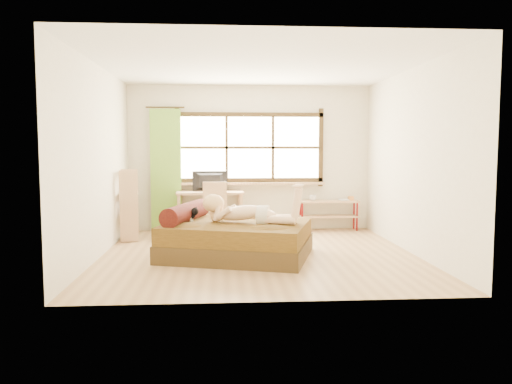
{
  "coord_description": "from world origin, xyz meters",
  "views": [
    {
      "loc": [
        -0.52,
        -7.11,
        1.53
      ],
      "look_at": [
        -0.02,
        0.2,
        0.89
      ],
      "focal_mm": 35.0,
      "sensor_mm": 36.0,
      "label": 1
    }
  ],
  "objects": [
    {
      "name": "bed",
      "position": [
        -0.35,
        -0.11,
        0.27
      ],
      "size": [
        2.33,
        2.07,
        0.75
      ],
      "rotation": [
        0.0,
        0.0,
        -0.29
      ],
      "color": "#35250F",
      "rests_on": "floor"
    },
    {
      "name": "cup",
      "position": [
        1.17,
        2.07,
        0.61
      ],
      "size": [
        0.13,
        0.13,
        0.1
      ],
      "primitive_type": "imported",
      "rotation": [
        0.0,
        0.0,
        -0.0
      ],
      "color": "gray",
      "rests_on": "pipe_shelf"
    },
    {
      "name": "desk",
      "position": [
        -0.74,
        1.95,
        0.65
      ],
      "size": [
        1.23,
        0.6,
        0.75
      ],
      "rotation": [
        0.0,
        0.0,
        0.04
      ],
      "color": "tan",
      "rests_on": "floor"
    },
    {
      "name": "wall_right",
      "position": [
        2.25,
        0.0,
        1.35
      ],
      "size": [
        0.0,
        4.5,
        4.5
      ],
      "primitive_type": "plane",
      "rotation": [
        1.57,
        0.0,
        -1.57
      ],
      "color": "silver",
      "rests_on": "floor"
    },
    {
      "name": "wall_left",
      "position": [
        -2.25,
        0.0,
        1.35
      ],
      "size": [
        0.0,
        4.5,
        4.5
      ],
      "primitive_type": "plane",
      "rotation": [
        1.57,
        0.0,
        1.57
      ],
      "color": "silver",
      "rests_on": "floor"
    },
    {
      "name": "window",
      "position": [
        0.0,
        2.22,
        1.51
      ],
      "size": [
        2.8,
        0.16,
        1.46
      ],
      "color": "#FFEDBF",
      "rests_on": "wall_back"
    },
    {
      "name": "bookshelf",
      "position": [
        -2.08,
        1.33,
        0.6
      ],
      "size": [
        0.36,
        0.55,
        1.17
      ],
      "rotation": [
        0.0,
        0.0,
        0.15
      ],
      "color": "tan",
      "rests_on": "floor"
    },
    {
      "name": "ceiling",
      "position": [
        0.0,
        0.0,
        2.7
      ],
      "size": [
        4.5,
        4.5,
        0.0
      ],
      "primitive_type": "plane",
      "rotation": [
        3.14,
        0.0,
        0.0
      ],
      "color": "white",
      "rests_on": "wall_back"
    },
    {
      "name": "woman",
      "position": [
        -0.16,
        -0.17,
        0.78
      ],
      "size": [
        1.43,
        0.77,
        0.59
      ],
      "primitive_type": null,
      "rotation": [
        0.0,
        0.0,
        -0.29
      ],
      "color": "beige",
      "rests_on": "bed"
    },
    {
      "name": "monitor",
      "position": [
        -0.74,
        2.0,
        0.94
      ],
      "size": [
        0.64,
        0.11,
        0.37
      ],
      "primitive_type": "imported",
      "rotation": [
        0.0,
        0.0,
        3.18
      ],
      "color": "black",
      "rests_on": "desk"
    },
    {
      "name": "kitten",
      "position": [
        -1.03,
        -0.02,
        0.61
      ],
      "size": [
        0.32,
        0.2,
        0.24
      ],
      "primitive_type": null,
      "rotation": [
        0.0,
        0.0,
        -0.29
      ],
      "color": "black",
      "rests_on": "bed"
    },
    {
      "name": "book",
      "position": [
        1.67,
        2.07,
        0.57
      ],
      "size": [
        0.18,
        0.24,
        0.02
      ],
      "primitive_type": "imported",
      "rotation": [
        0.0,
        0.0,
        -0.0
      ],
      "color": "gray",
      "rests_on": "pipe_shelf"
    },
    {
      "name": "wall_front",
      "position": [
        0.0,
        -2.25,
        1.35
      ],
      "size": [
        4.5,
        0.0,
        4.5
      ],
      "primitive_type": "plane",
      "rotation": [
        -1.57,
        0.0,
        0.0
      ],
      "color": "silver",
      "rests_on": "floor"
    },
    {
      "name": "curtain",
      "position": [
        -1.55,
        2.13,
        1.15
      ],
      "size": [
        0.55,
        0.1,
        2.2
      ],
      "primitive_type": "cube",
      "color": "#589829",
      "rests_on": "wall_back"
    },
    {
      "name": "floor",
      "position": [
        0.0,
        0.0,
        0.0
      ],
      "size": [
        4.5,
        4.5,
        0.0
      ],
      "primitive_type": "plane",
      "color": "#9E754C",
      "rests_on": "ground"
    },
    {
      "name": "wall_back",
      "position": [
        0.0,
        2.25,
        1.35
      ],
      "size": [
        4.5,
        0.0,
        4.5
      ],
      "primitive_type": "plane",
      "rotation": [
        1.57,
        0.0,
        0.0
      ],
      "color": "silver",
      "rests_on": "floor"
    },
    {
      "name": "chair",
      "position": [
        -0.65,
        1.59,
        0.53
      ],
      "size": [
        0.44,
        0.44,
        0.95
      ],
      "rotation": [
        0.0,
        0.0,
        0.04
      ],
      "color": "tan",
      "rests_on": "floor"
    },
    {
      "name": "pipe_shelf",
      "position": [
        1.48,
        2.07,
        0.41
      ],
      "size": [
        1.13,
        0.29,
        0.64
      ],
      "rotation": [
        0.0,
        0.0,
        -0.0
      ],
      "color": "tan",
      "rests_on": "floor"
    }
  ]
}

